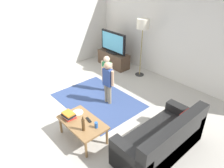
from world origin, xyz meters
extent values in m
plane|color=#B2ADA3|center=(0.00, 0.00, 0.00)|extent=(7.80, 7.80, 0.00)
cube|color=silver|center=(0.00, 3.00, 1.35)|extent=(6.00, 0.12, 2.70)
cube|color=silver|center=(-3.00, 0.00, 1.35)|extent=(0.12, 6.00, 2.70)
cube|color=#33477A|center=(-0.46, 0.50, 0.00)|extent=(2.20, 1.60, 0.01)
cube|color=#4C3828|center=(-1.82, 2.30, 0.25)|extent=(1.20, 0.44, 0.50)
cube|color=black|center=(-1.82, 2.25, 0.10)|extent=(1.10, 0.32, 0.03)
cube|color=black|center=(-1.82, 2.28, 0.52)|extent=(0.44, 0.28, 0.03)
cube|color=black|center=(-1.82, 2.28, 0.87)|extent=(1.10, 0.07, 0.68)
cube|color=#59B2D8|center=(-1.82, 2.24, 0.87)|extent=(1.00, 0.01, 0.58)
cube|color=black|center=(1.67, 0.28, 0.21)|extent=(0.80, 1.80, 0.42)
cube|color=black|center=(1.97, 0.28, 0.43)|extent=(0.20, 1.80, 0.86)
cube|color=black|center=(1.67, -0.52, 0.30)|extent=(0.80, 0.20, 0.60)
cube|color=black|center=(1.67, 1.08, 0.30)|extent=(0.80, 0.20, 0.60)
cube|color=#B22823|center=(1.82, 0.83, 0.56)|extent=(0.10, 0.32, 0.32)
cylinder|color=#262626|center=(-0.72, 2.45, 0.01)|extent=(0.28, 0.28, 0.02)
cylinder|color=#99844C|center=(-0.72, 2.45, 0.76)|extent=(0.03, 0.03, 1.50)
cylinder|color=silver|center=(-0.72, 2.45, 1.64)|extent=(0.36, 0.36, 0.28)
cylinder|color=gray|center=(-0.73, 1.00, 0.24)|extent=(0.08, 0.08, 0.47)
cylinder|color=gray|center=(-0.62, 1.03, 0.24)|extent=(0.08, 0.08, 0.47)
cube|color=#338C4C|center=(-0.67, 1.02, 0.67)|extent=(0.25, 0.18, 0.40)
sphere|color=beige|center=(-0.67, 1.02, 0.96)|extent=(0.17, 0.17, 0.17)
cylinder|color=beige|center=(-0.81, 0.98, 0.69)|extent=(0.06, 0.06, 0.36)
cylinder|color=beige|center=(-0.54, 1.05, 0.69)|extent=(0.06, 0.06, 0.36)
cylinder|color=gray|center=(-0.27, 0.64, 0.26)|extent=(0.09, 0.09, 0.51)
cylinder|color=gray|center=(-0.15, 0.65, 0.26)|extent=(0.09, 0.09, 0.51)
cube|color=#2D478C|center=(-0.21, 0.65, 0.73)|extent=(0.25, 0.15, 0.44)
sphere|color=tan|center=(-0.21, 0.65, 1.04)|extent=(0.18, 0.18, 0.18)
cylinder|color=tan|center=(-0.36, 0.64, 0.75)|extent=(0.07, 0.07, 0.40)
cylinder|color=tan|center=(-0.05, 0.66, 0.75)|extent=(0.07, 0.07, 0.40)
cube|color=olive|center=(0.43, -0.57, 0.40)|extent=(1.00, 0.60, 0.04)
cylinder|color=olive|center=(-0.02, -0.82, 0.19)|extent=(0.05, 0.05, 0.38)
cylinder|color=olive|center=(0.88, -0.82, 0.19)|extent=(0.05, 0.05, 0.38)
cylinder|color=olive|center=(-0.02, -0.32, 0.19)|extent=(0.05, 0.05, 0.38)
cylinder|color=olive|center=(0.88, -0.32, 0.19)|extent=(0.05, 0.05, 0.38)
cube|color=red|center=(0.15, -0.69, 0.43)|extent=(0.25, 0.22, 0.03)
cube|color=white|center=(0.14, -0.71, 0.46)|extent=(0.23, 0.18, 0.04)
cube|color=black|center=(0.16, -0.71, 0.50)|extent=(0.27, 0.22, 0.03)
cube|color=orange|center=(0.14, -0.70, 0.52)|extent=(0.25, 0.20, 0.03)
cylinder|color=#4C3319|center=(0.65, -0.69, 0.55)|extent=(0.06, 0.06, 0.25)
cylinder|color=#4C3319|center=(0.65, -0.69, 0.70)|extent=(0.02, 0.02, 0.06)
cube|color=black|center=(0.48, -0.45, 0.43)|extent=(0.18, 0.08, 0.02)
cylinder|color=#2659B2|center=(0.75, -0.47, 0.48)|extent=(0.07, 0.07, 0.12)
cylinder|color=white|center=(0.13, -0.47, 0.43)|extent=(0.22, 0.22, 0.02)
cube|color=silver|center=(0.15, -0.47, 0.44)|extent=(0.13, 0.10, 0.01)
camera|label=1|loc=(3.25, -2.32, 3.11)|focal=33.95mm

